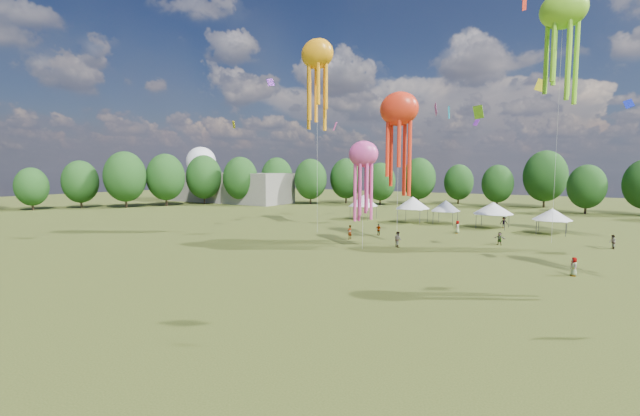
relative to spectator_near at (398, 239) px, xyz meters
The scene contains 9 objects.
ground 33.73m from the spectator_near, 81.43° to the right, with size 300.00×300.00×0.00m, color #384416.
spectator_near is the anchor object (origin of this frame).
spectators_far 13.15m from the spectator_near, 55.69° to the left, with size 28.69×28.86×1.83m.
festival_tents 22.44m from the spectator_near, 92.78° to the left, with size 34.85×7.53×4.42m.
show_kites 22.02m from the spectator_near, 38.97° to the left, with size 47.19×25.16×29.50m.
small_kites 30.06m from the spectator_near, 60.95° to the left, with size 77.36×56.01×43.52m.
treeline 29.73m from the spectator_near, 87.73° to the left, with size 201.57×95.24×13.43m.
hangar 77.39m from the spectator_near, 150.01° to the left, with size 40.00×12.00×8.00m, color gray.
radome 94.67m from the spectator_near, 151.71° to the left, with size 9.00×9.00×16.00m.
Camera 1 is at (12.72, -11.09, 8.85)m, focal length 23.24 mm.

